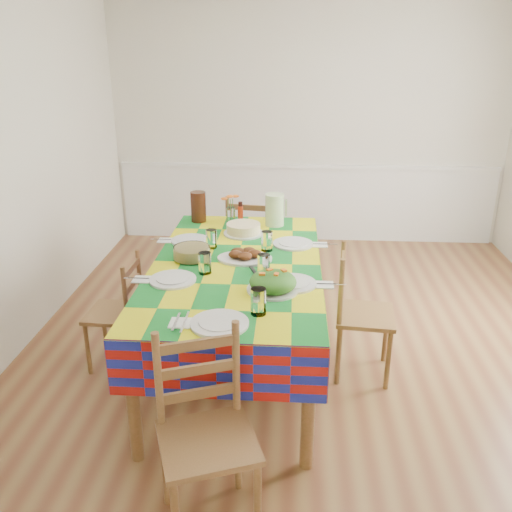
% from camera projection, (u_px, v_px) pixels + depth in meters
% --- Properties ---
extents(room, '(4.58, 5.08, 2.78)m').
position_uv_depth(room, '(317.00, 177.00, 3.85)').
color(room, brown).
rests_on(room, ground).
extents(wainscot, '(4.41, 0.06, 0.92)m').
position_uv_depth(wainscot, '(306.00, 200.00, 6.47)').
color(wainscot, white).
rests_on(wainscot, room).
extents(dining_table, '(1.15, 2.14, 0.83)m').
position_uv_depth(dining_table, '(237.00, 275.00, 3.74)').
color(dining_table, brown).
rests_on(dining_table, room).
extents(setting_near_head, '(0.51, 0.34, 0.15)m').
position_uv_depth(setting_near_head, '(233.00, 315.00, 2.92)').
color(setting_near_head, silver).
rests_on(setting_near_head, dining_table).
extents(setting_left_near, '(0.54, 0.32, 0.14)m').
position_uv_depth(setting_left_near, '(183.00, 273.00, 3.46)').
color(setting_left_near, silver).
rests_on(setting_left_near, dining_table).
extents(setting_left_far, '(0.53, 0.31, 0.14)m').
position_uv_depth(setting_left_far, '(197.00, 240.00, 4.06)').
color(setting_left_far, silver).
rests_on(setting_left_far, dining_table).
extents(setting_right_near, '(0.56, 0.32, 0.14)m').
position_uv_depth(setting_right_near, '(283.00, 276.00, 3.41)').
color(setting_right_near, silver).
rests_on(setting_right_near, dining_table).
extents(setting_right_far, '(0.57, 0.33, 0.14)m').
position_uv_depth(setting_right_far, '(285.00, 243.00, 3.99)').
color(setting_right_far, silver).
rests_on(setting_right_far, dining_table).
extents(meat_platter, '(0.38, 0.27, 0.07)m').
position_uv_depth(meat_platter, '(245.00, 256.00, 3.76)').
color(meat_platter, silver).
rests_on(meat_platter, dining_table).
extents(salad_platter, '(0.32, 0.32, 0.13)m').
position_uv_depth(salad_platter, '(273.00, 283.00, 3.28)').
color(salad_platter, silver).
rests_on(salad_platter, dining_table).
extents(pasta_bowl, '(0.26, 0.26, 0.09)m').
position_uv_depth(pasta_bowl, '(192.00, 253.00, 3.76)').
color(pasta_bowl, white).
rests_on(pasta_bowl, dining_table).
extents(cake, '(0.31, 0.31, 0.09)m').
position_uv_depth(cake, '(243.00, 229.00, 4.26)').
color(cake, silver).
rests_on(cake, dining_table).
extents(serving_utensils, '(0.16, 0.35, 0.01)m').
position_uv_depth(serving_utensils, '(257.00, 269.00, 3.59)').
color(serving_utensils, black).
rests_on(serving_utensils, dining_table).
extents(flower_vase, '(0.15, 0.13, 0.24)m').
position_uv_depth(flower_vase, '(231.00, 211.00, 4.52)').
color(flower_vase, white).
rests_on(flower_vase, dining_table).
extents(hot_sauce, '(0.04, 0.04, 0.18)m').
position_uv_depth(hot_sauce, '(240.00, 213.00, 4.50)').
color(hot_sauce, '#B5290E').
rests_on(hot_sauce, dining_table).
extents(green_pitcher, '(0.15, 0.15, 0.26)m').
position_uv_depth(green_pitcher, '(275.00, 210.00, 4.43)').
color(green_pitcher, '#B1D496').
rests_on(green_pitcher, dining_table).
extents(tea_pitcher, '(0.13, 0.13, 0.25)m').
position_uv_depth(tea_pitcher, '(198.00, 207.00, 4.54)').
color(tea_pitcher, '#33150B').
rests_on(tea_pitcher, dining_table).
extents(name_card, '(0.10, 0.03, 0.02)m').
position_uv_depth(name_card, '(215.00, 337.00, 2.76)').
color(name_card, silver).
rests_on(name_card, dining_table).
extents(chair_near, '(0.56, 0.55, 1.00)m').
position_uv_depth(chair_near, '(206.00, 435.00, 2.58)').
color(chair_near, brown).
rests_on(chair_near, room).
extents(chair_far, '(0.48, 0.46, 0.96)m').
position_uv_depth(chair_far, '(251.00, 244.00, 5.10)').
color(chair_far, brown).
rests_on(chair_far, room).
extents(chair_left, '(0.37, 0.39, 0.85)m').
position_uv_depth(chair_left, '(119.00, 313.00, 3.91)').
color(chair_left, brown).
rests_on(chair_left, room).
extents(chair_right, '(0.44, 0.45, 0.94)m').
position_uv_depth(chair_right, '(359.00, 314.00, 3.80)').
color(chair_right, brown).
rests_on(chair_right, room).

